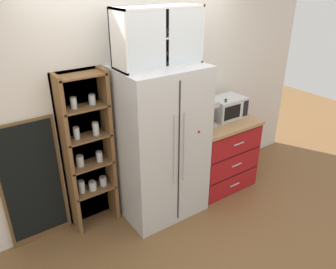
{
  "coord_description": "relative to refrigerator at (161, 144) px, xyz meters",
  "views": [
    {
      "loc": [
        -1.78,
        -2.7,
        2.55
      ],
      "look_at": [
        0.1,
        0.01,
        0.96
      ],
      "focal_mm": 35.28,
      "sensor_mm": 36.0,
      "label": 1
    }
  ],
  "objects": [
    {
      "name": "upper_cabinet",
      "position": [
        -0.0,
        0.05,
        1.15
      ],
      "size": [
        0.88,
        0.32,
        0.56
      ],
      "color": "silver",
      "rests_on": "refrigerator"
    },
    {
      "name": "chalkboard_menu",
      "position": [
        -1.33,
        0.31,
        -0.19
      ],
      "size": [
        0.6,
        0.04,
        1.36
      ],
      "color": "brown",
      "rests_on": "ground"
    },
    {
      "name": "wall_back_cream",
      "position": [
        -0.0,
        0.39,
        0.4
      ],
      "size": [
        5.06,
        0.1,
        2.55
      ],
      "primitive_type": "cube",
      "color": "silver",
      "rests_on": "ground"
    },
    {
      "name": "mug_charcoal",
      "position": [
        0.92,
        -0.04,
        0.1
      ],
      "size": [
        0.11,
        0.07,
        0.1
      ],
      "color": "#2D2D33",
      "rests_on": "counter_cabinet"
    },
    {
      "name": "refrigerator",
      "position": [
        0.0,
        0.0,
        0.0
      ],
      "size": [
        0.92,
        0.7,
        1.75
      ],
      "color": "silver",
      "rests_on": "ground"
    },
    {
      "name": "microwave",
      "position": [
        1.05,
        0.07,
        0.18
      ],
      "size": [
        0.44,
        0.33,
        0.26
      ],
      "color": "silver",
      "rests_on": "counter_cabinet"
    },
    {
      "name": "bottle_amber",
      "position": [
        0.54,
        0.03,
        0.17
      ],
      "size": [
        0.07,
        0.07,
        0.27
      ],
      "color": "brown",
      "rests_on": "counter_cabinet"
    },
    {
      "name": "coffee_maker",
      "position": [
        0.68,
        0.02,
        0.21
      ],
      "size": [
        0.17,
        0.2,
        0.31
      ],
      "color": "#B7B7BC",
      "rests_on": "counter_cabinet"
    },
    {
      "name": "pantry_shelf_column",
      "position": [
        -0.74,
        0.28,
        0.02
      ],
      "size": [
        0.53,
        0.26,
        1.75
      ],
      "color": "brown",
      "rests_on": "ground"
    },
    {
      "name": "ground_plane",
      "position": [
        -0.0,
        -0.01,
        -0.87
      ],
      "size": [
        10.76,
        10.76,
        0.0
      ],
      "primitive_type": "plane",
      "color": "brown"
    },
    {
      "name": "bottle_green",
      "position": [
        0.92,
        -0.04,
        0.18
      ],
      "size": [
        0.07,
        0.07,
        0.3
      ],
      "color": "#285B33",
      "rests_on": "counter_cabinet"
    },
    {
      "name": "counter_cabinet",
      "position": [
        0.92,
        0.02,
        -0.41
      ],
      "size": [
        0.87,
        0.67,
        0.92
      ],
      "color": "#A8161C",
      "rests_on": "ground"
    }
  ]
}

